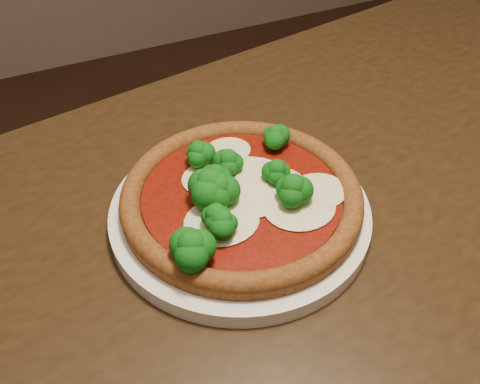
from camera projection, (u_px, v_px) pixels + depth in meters
name	position (u px, v px, depth m)	size (l,w,h in m)	color
dining_table	(308.00, 290.00, 0.64)	(1.43, 0.97, 0.75)	black
plate	(240.00, 213.00, 0.58)	(0.28, 0.28, 0.02)	silver
pizza	(240.00, 195.00, 0.57)	(0.26, 0.26, 0.06)	brown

